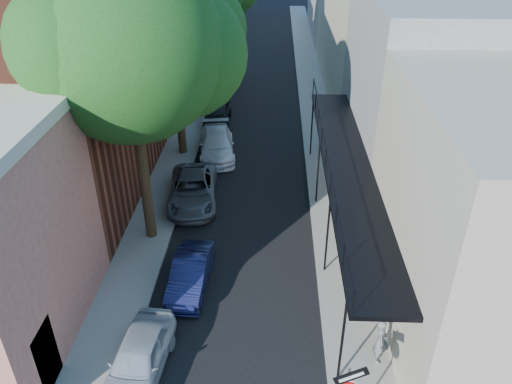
# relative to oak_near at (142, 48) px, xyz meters

# --- Properties ---
(road_surface) EXTENTS (6.00, 64.00, 0.01)m
(road_surface) POSITION_rel_oak_near_xyz_m (3.37, 19.74, -7.87)
(road_surface) COLOR black
(road_surface) RESTS_ON ground
(sidewalk_left) EXTENTS (2.00, 64.00, 0.12)m
(sidewalk_left) POSITION_rel_oak_near_xyz_m (-0.63, 19.74, -7.82)
(sidewalk_left) COLOR gray
(sidewalk_left) RESTS_ON ground
(sidewalk_right) EXTENTS (2.00, 64.00, 0.12)m
(sidewalk_right) POSITION_rel_oak_near_xyz_m (7.37, 19.74, -7.82)
(sidewalk_right) COLOR gray
(sidewalk_right) RESTS_ON ground
(buildings_left) EXTENTS (10.10, 59.10, 12.00)m
(buildings_left) POSITION_rel_oak_near_xyz_m (-5.93, 18.50, -2.94)
(buildings_left) COLOR tan
(buildings_left) RESTS_ON ground
(buildings_right) EXTENTS (9.80, 55.00, 10.00)m
(buildings_right) POSITION_rel_oak_near_xyz_m (12.36, 19.23, -3.45)
(buildings_right) COLOR #B4AB94
(buildings_right) RESTS_ON ground
(oak_near) EXTENTS (7.48, 6.80, 11.42)m
(oak_near) POSITION_rel_oak_near_xyz_m (0.00, 0.00, 0.00)
(oak_near) COLOR #352615
(oak_near) RESTS_ON ground
(oak_mid) EXTENTS (6.60, 6.00, 10.20)m
(oak_mid) POSITION_rel_oak_near_xyz_m (-0.05, 7.97, -0.82)
(oak_mid) COLOR #352615
(oak_mid) RESTS_ON ground
(parked_car_a) EXTENTS (1.83, 3.88, 1.28)m
(parked_car_a) POSITION_rel_oak_near_xyz_m (0.77, -7.23, -7.24)
(parked_car_a) COLOR silver
(parked_car_a) RESTS_ON ground
(parked_car_b) EXTENTS (1.40, 3.61, 1.17)m
(parked_car_b) POSITION_rel_oak_near_xyz_m (1.69, -3.27, -7.29)
(parked_car_b) COLOR #151943
(parked_car_b) RESTS_ON ground
(parked_car_c) EXTENTS (2.60, 4.89, 1.31)m
(parked_car_c) POSITION_rel_oak_near_xyz_m (0.92, 2.65, -7.22)
(parked_car_c) COLOR slate
(parked_car_c) RESTS_ON ground
(parked_car_d) EXTENTS (2.47, 4.80, 1.33)m
(parked_car_d) POSITION_rel_oak_near_xyz_m (1.48, 7.60, -7.21)
(parked_car_d) COLOR white
(parked_car_d) RESTS_ON ground
(parked_car_e) EXTENTS (1.76, 4.13, 1.39)m
(parked_car_e) POSITION_rel_oak_near_xyz_m (1.03, 12.24, -7.18)
(parked_car_e) COLOR black
(parked_car_e) RESTS_ON ground
(parked_car_f) EXTENTS (1.66, 4.11, 1.33)m
(parked_car_f) POSITION_rel_oak_near_xyz_m (0.79, 18.20, -7.21)
(parked_car_f) COLOR slate
(parked_car_f) RESTS_ON ground
(pedestrian) EXTENTS (0.50, 0.65, 1.59)m
(pedestrian) POSITION_rel_oak_near_xyz_m (7.97, -6.51, -6.96)
(pedestrian) COLOR slate
(pedestrian) RESTS_ON sidewalk_right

